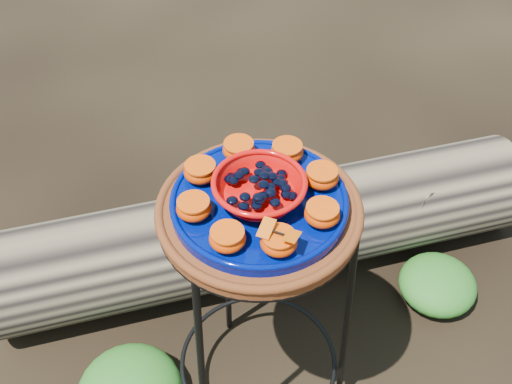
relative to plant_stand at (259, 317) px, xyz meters
name	(u,v)px	position (x,y,z in m)	size (l,w,h in m)	color
plant_stand	(259,317)	(0.00, 0.00, 0.00)	(0.44, 0.44, 0.70)	black
terracotta_saucer	(259,213)	(0.00, 0.00, 0.37)	(0.40, 0.40, 0.03)	brown
cobalt_plate	(259,203)	(0.00, 0.00, 0.39)	(0.34, 0.34, 0.02)	#000940
red_bowl	(259,190)	(0.00, 0.00, 0.43)	(0.17, 0.17, 0.05)	red
glass_gems	(259,177)	(0.00, 0.00, 0.46)	(0.13, 0.13, 0.02)	black
orange_half_0	(279,242)	(-0.02, -0.13, 0.42)	(0.07, 0.07, 0.04)	#A70A00
orange_half_1	(322,214)	(0.08, -0.10, 0.42)	(0.07, 0.07, 0.04)	#A70A00
orange_half_2	(322,177)	(0.13, -0.01, 0.42)	(0.07, 0.07, 0.04)	#A70A00
orange_half_3	(287,152)	(0.10, 0.08, 0.42)	(0.07, 0.07, 0.04)	#A70A00
orange_half_4	(239,150)	(0.01, 0.13, 0.42)	(0.07, 0.07, 0.04)	#A70A00
orange_half_5	(201,172)	(-0.08, 0.10, 0.42)	(0.07, 0.07, 0.04)	#A70A00
orange_half_6	(194,208)	(-0.13, 0.01, 0.42)	(0.07, 0.07, 0.04)	#A70A00
orange_half_7	(227,238)	(-0.10, -0.08, 0.42)	(0.07, 0.07, 0.04)	#A70A00
butterfly	(279,232)	(-0.02, -0.13, 0.45)	(0.09, 0.05, 0.02)	#D65306
driftwood_log	(265,230)	(0.20, 0.41, -0.20)	(1.64, 0.43, 0.31)	black
foliage_right	(438,283)	(0.63, 0.07, -0.29)	(0.24, 0.24, 0.12)	#1D6B23
foliage_back	(162,253)	(-0.11, 0.50, -0.27)	(0.33, 0.33, 0.16)	#1D6B23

